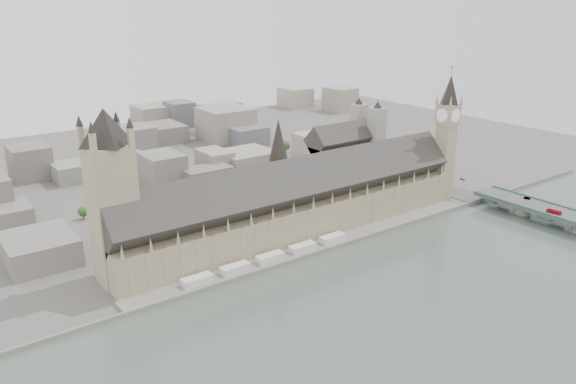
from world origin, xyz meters
TOP-DOWN VIEW (x-y plane):
  - ground at (0.00, 0.00)m, footprint 900.00×900.00m
  - river_thames at (0.00, -165.00)m, footprint 600.00×600.00m
  - embankment_wall at (0.00, -15.00)m, footprint 600.00×1.50m
  - river_terrace at (0.00, -7.50)m, footprint 270.00×15.00m
  - terrace_tents at (-40.00, -7.00)m, footprint 118.00×7.00m
  - palace_of_westminster at (0.00, 19.70)m, footprint 265.00×40.73m
  - elizabeth_tower at (138.00, 8.00)m, footprint 17.00×17.00m
  - victoria_tower at (-122.00, 26.00)m, footprint 30.00×30.00m
  - central_tower at (-10.00, 26.00)m, footprint 13.00×13.00m
  - westminster_bridge at (162.00, -87.50)m, footprint 25.00×325.00m
  - westminster_abbey at (110.92, 95.00)m, footprint 68.00×36.00m
  - city_skyline_inland at (0.00, 245.00)m, footprint 720.00×360.00m
  - park_trees at (-10.00, 60.00)m, footprint 110.00×30.00m
  - red_bus_north at (155.52, -77.35)m, footprint 5.35×10.38m
  - car_silver at (168.40, -48.66)m, footprint 3.36×5.13m
  - car_approach at (168.25, 10.31)m, footprint 1.94×4.76m

SIDE VIEW (x-z plane):
  - ground at x=0.00m, z-range 0.00..0.00m
  - river_thames at x=0.00m, z-range 0.00..0.00m
  - river_terrace at x=0.00m, z-range 0.00..2.00m
  - embankment_wall at x=0.00m, z-range 0.00..3.00m
  - terrace_tents at x=-40.00m, z-range 2.00..6.00m
  - westminster_bridge at x=162.00m, z-range 0.00..10.25m
  - park_trees at x=-10.00m, z-range 0.00..15.00m
  - car_approach at x=168.25m, z-range 10.25..11.63m
  - car_silver at x=168.40m, z-range 10.25..11.85m
  - red_bus_north at x=155.52m, z-range 10.25..13.07m
  - city_skyline_inland at x=0.00m, z-range 0.00..38.00m
  - palace_of_westminster at x=0.00m, z-range -5.02..50.43m
  - westminster_abbey at x=110.92m, z-range -6.92..57.08m
  - victoria_tower at x=-122.00m, z-range 5.20..105.20m
  - central_tower at x=-10.00m, z-range 33.92..81.92m
  - elizabeth_tower at x=138.00m, z-range 4.34..111.84m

